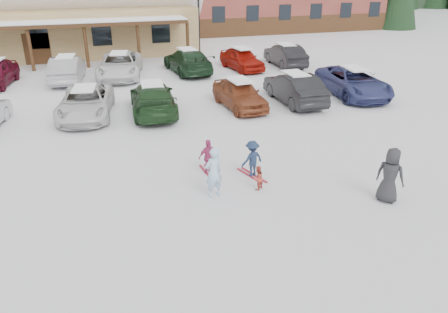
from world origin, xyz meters
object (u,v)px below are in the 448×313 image
object	(u,v)px
day_lodge	(8,2)
parked_car_6	(353,82)
parked_car_12	(242,59)
parked_car_3	(153,98)
parked_car_9	(67,69)
toddler_red	(258,178)
parked_car_4	(239,94)
bystander_dark	(390,175)
child_navy	(252,159)
parked_car_2	(86,102)
parked_car_11	(188,61)
parked_car_13	(285,55)
parked_car_5	(294,88)
lamp_post	(198,5)
parked_car_10	(120,65)
adult_skier	(214,172)
child_magenta	(209,157)

from	to	relation	value
day_lodge	parked_car_6	distance (m)	27.13
parked_car_12	parked_car_3	bearing A→B (deg)	-141.22
day_lodge	parked_car_9	xyz separation A→B (m)	(4.14, -10.99, -3.16)
toddler_red	parked_car_4	bearing A→B (deg)	-139.91
parked_car_3	parked_car_9	world-z (taller)	parked_car_9
bystander_dark	child_navy	bearing A→B (deg)	15.07
bystander_dark	parked_car_6	world-z (taller)	bystander_dark
day_lodge	child_navy	world-z (taller)	day_lodge
parked_car_2	parked_car_4	bearing A→B (deg)	1.78
parked_car_11	parked_car_13	xyz separation A→B (m)	(7.09, 0.00, -0.02)
parked_car_6	parked_car_13	size ratio (longest dim) A/B	1.18
day_lodge	parked_car_6	size ratio (longest dim) A/B	5.33
day_lodge	parked_car_13	xyz separation A→B (m)	(18.84, -10.75, -3.18)
parked_car_2	parked_car_6	bearing A→B (deg)	5.75
parked_car_4	parked_car_5	bearing A→B (deg)	-5.19
parked_car_3	parked_car_6	xyz separation A→B (m)	(11.03, -0.11, 0.02)
lamp_post	parked_car_10	xyz separation A→B (m)	(-6.88, -6.57, -2.92)
parked_car_6	adult_skier	bearing A→B (deg)	-135.46
parked_car_12	adult_skier	bearing A→B (deg)	-120.25
parked_car_5	child_navy	bearing A→B (deg)	55.34
parked_car_9	parked_car_11	size ratio (longest dim) A/B	0.89
toddler_red	adult_skier	bearing A→B (deg)	-34.56
parked_car_11	parked_car_12	bearing A→B (deg)	172.17
parked_car_6	parked_car_12	world-z (taller)	parked_car_6
parked_car_4	parked_car_13	distance (m)	10.49
toddler_red	child_navy	bearing A→B (deg)	-134.48
parked_car_10	parked_car_12	distance (m)	8.19
bystander_dark	parked_car_10	xyz separation A→B (m)	(-6.44, 18.74, -0.09)
parked_car_2	adult_skier	bearing A→B (deg)	-60.71
bystander_dark	parked_car_2	bearing A→B (deg)	3.07
adult_skier	bystander_dark	world-z (taller)	bystander_dark
parked_car_6	parked_car_11	bearing A→B (deg)	137.34
parked_car_11	parked_car_13	distance (m)	7.09
parked_car_9	parked_car_4	bearing A→B (deg)	142.23
day_lodge	lamp_post	world-z (taller)	day_lodge
parked_car_12	toddler_red	bearing A→B (deg)	-115.79
parked_car_5	parked_car_9	size ratio (longest dim) A/B	0.99
lamp_post	parked_car_13	distance (m)	8.55
parked_car_2	child_navy	bearing A→B (deg)	-49.67
lamp_post	bystander_dark	world-z (taller)	lamp_post
child_magenta	parked_car_12	bearing A→B (deg)	-118.35
child_navy	day_lodge	bearing A→B (deg)	-85.84
parked_car_3	parked_car_12	xyz separation A→B (m)	(7.30, 7.84, -0.01)
child_navy	parked_car_4	bearing A→B (deg)	-122.96
lamp_post	toddler_red	size ratio (longest dim) A/B	8.03
child_navy	child_magenta	xyz separation A→B (m)	(-1.36, 0.63, -0.02)
day_lodge	parked_car_3	distance (m)	20.72
parked_car_5	parked_car_3	bearing A→B (deg)	-3.29
parked_car_3	parked_car_12	distance (m)	10.71
lamp_post	parked_car_3	xyz separation A→B (m)	(-5.99, -14.55, -2.96)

